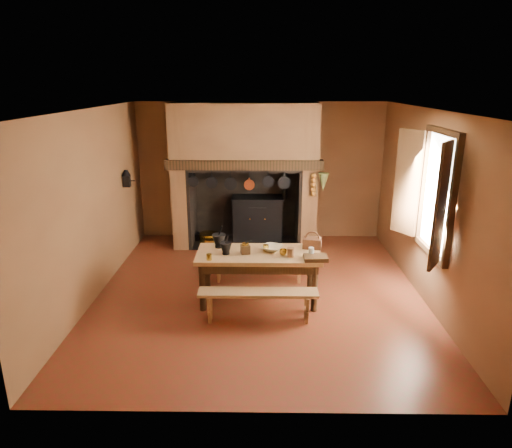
{
  "coord_description": "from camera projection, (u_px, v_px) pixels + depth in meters",
  "views": [
    {
      "loc": [
        0.05,
        -6.55,
        3.17
      ],
      "look_at": [
        -0.05,
        0.3,
        1.03
      ],
      "focal_mm": 32.0,
      "sensor_mm": 36.0,
      "label": 1
    }
  ],
  "objects": [
    {
      "name": "brass_mug_a",
      "position": [
        209.0,
        257.0,
        6.38
      ],
      "size": [
        0.09,
        0.09,
        0.09
      ],
      "primitive_type": "cylinder",
      "rotation": [
        0.0,
        0.0,
        -0.21
      ],
      "color": "#B88F2A",
      "rests_on": "work_table"
    },
    {
      "name": "wicker_basket",
      "position": [
        312.0,
        242.0,
        6.83
      ],
      "size": [
        0.31,
        0.24,
        0.26
      ],
      "rotation": [
        0.0,
        0.0,
        -0.19
      ],
      "color": "#502B18",
      "rests_on": "work_table"
    },
    {
      "name": "window",
      "position": [
        429.0,
        193.0,
        6.27
      ],
      "size": [
        0.39,
        1.75,
        1.76
      ],
      "color": "white",
      "rests_on": "wall_right"
    },
    {
      "name": "wall_right",
      "position": [
        428.0,
        207.0,
        6.74
      ],
      "size": [
        0.02,
        5.5,
        2.8
      ],
      "primitive_type": "cube",
      "color": "brown",
      "rests_on": "floor"
    },
    {
      "name": "work_table",
      "position": [
        259.0,
        260.0,
        6.7
      ],
      "size": [
        1.81,
        0.8,
        0.78
      ],
      "color": "#B38052",
      "rests_on": "floor"
    },
    {
      "name": "wall_front",
      "position": [
        257.0,
        285.0,
        4.15
      ],
      "size": [
        5.0,
        0.02,
        2.8
      ],
      "primitive_type": "cube",
      "color": "brown",
      "rests_on": "floor"
    },
    {
      "name": "hanging_pans",
      "position": [
        242.0,
        183.0,
        8.52
      ],
      "size": [
        1.92,
        0.29,
        0.27
      ],
      "color": "black",
      "rests_on": "chimney_breast"
    },
    {
      "name": "bench_front",
      "position": [
        258.0,
        299.0,
        6.21
      ],
      "size": [
        1.63,
        0.29,
        0.46
      ],
      "color": "#B38052",
      "rests_on": "floor"
    },
    {
      "name": "brass_mug_b",
      "position": [
        266.0,
        248.0,
        6.72
      ],
      "size": [
        0.11,
        0.11,
        0.09
      ],
      "primitive_type": "cylinder",
      "rotation": [
        0.0,
        0.0,
        -0.35
      ],
      "color": "#B88F2A",
      "rests_on": "work_table"
    },
    {
      "name": "hearth_pans",
      "position": [
        209.0,
        239.0,
        9.3
      ],
      "size": [
        0.51,
        0.62,
        0.2
      ],
      "color": "#B88F2A",
      "rests_on": "floor"
    },
    {
      "name": "onion_string",
      "position": [
        314.0,
        185.0,
        8.49
      ],
      "size": [
        0.12,
        0.1,
        0.46
      ],
      "primitive_type": null,
      "color": "#B26920",
      "rests_on": "chimney_breast"
    },
    {
      "name": "wall_left",
      "position": [
        92.0,
        206.0,
        6.81
      ],
      "size": [
        0.02,
        5.5,
        2.8
      ],
      "primitive_type": "cube",
      "color": "brown",
      "rests_on": "floor"
    },
    {
      "name": "ceiling",
      "position": [
        259.0,
        109.0,
        6.36
      ],
      "size": [
        5.5,
        5.5,
        0.0
      ],
      "primitive_type": "plane",
      "rotation": [
        3.14,
        0.0,
        0.0
      ],
      "color": "silver",
      "rests_on": "back_wall"
    },
    {
      "name": "back_wall",
      "position": [
        260.0,
        171.0,
        9.4
      ],
      "size": [
        5.0,
        0.02,
        2.8
      ],
      "primitive_type": "cube",
      "color": "brown",
      "rests_on": "floor"
    },
    {
      "name": "glass_jar",
      "position": [
        311.0,
        252.0,
        6.49
      ],
      "size": [
        0.1,
        0.1,
        0.14
      ],
      "primitive_type": "cylinder",
      "rotation": [
        0.0,
        0.0,
        -0.34
      ],
      "color": "beige",
      "rests_on": "work_table"
    },
    {
      "name": "brass_cup",
      "position": [
        283.0,
        252.0,
        6.56
      ],
      "size": [
        0.14,
        0.14,
        0.09
      ],
      "primitive_type": "imported",
      "rotation": [
        0.0,
        0.0,
        0.31
      ],
      "color": "#B88F2A",
      "rests_on": "work_table"
    },
    {
      "name": "wooden_tray",
      "position": [
        316.0,
        258.0,
        6.38
      ],
      "size": [
        0.34,
        0.24,
        0.06
      ],
      "primitive_type": "cube",
      "rotation": [
        0.0,
        0.0,
        0.03
      ],
      "color": "#311D0F",
      "rests_on": "work_table"
    },
    {
      "name": "wall_coffee_mill",
      "position": [
        127.0,
        177.0,
        8.26
      ],
      "size": [
        0.23,
        0.16,
        0.31
      ],
      "color": "black",
      "rests_on": "wall_left"
    },
    {
      "name": "iron_range",
      "position": [
        258.0,
        218.0,
        9.39
      ],
      "size": [
        1.12,
        0.55,
        1.6
      ],
      "color": "black",
      "rests_on": "floor"
    },
    {
      "name": "floor",
      "position": [
        259.0,
        292.0,
        7.2
      ],
      "size": [
        5.5,
        5.5,
        0.0
      ],
      "primitive_type": "plane",
      "color": "#5F2516",
      "rests_on": "ground"
    },
    {
      "name": "stoneware_crock",
      "position": [
        291.0,
        252.0,
        6.49
      ],
      "size": [
        0.11,
        0.11,
        0.13
      ],
      "primitive_type": "cylinder",
      "rotation": [
        0.0,
        0.0,
        0.03
      ],
      "color": "brown",
      "rests_on": "work_table"
    },
    {
      "name": "bench_back",
      "position": [
        259.0,
        262.0,
        7.47
      ],
      "size": [
        1.63,
        0.29,
        0.46
      ],
      "color": "#B38052",
      "rests_on": "floor"
    },
    {
      "name": "chimney_breast",
      "position": [
        245.0,
        155.0,
        8.86
      ],
      "size": [
        2.95,
        0.96,
        2.8
      ],
      "color": "brown",
      "rests_on": "floor"
    },
    {
      "name": "coffee_grinder",
      "position": [
        245.0,
        249.0,
        6.61
      ],
      "size": [
        0.18,
        0.15,
        0.2
      ],
      "rotation": [
        0.0,
        0.0,
        0.22
      ],
      "color": "#311D0F",
      "rests_on": "work_table"
    },
    {
      "name": "mixing_bowl",
      "position": [
        272.0,
        248.0,
        6.73
      ],
      "size": [
        0.4,
        0.4,
        0.07
      ],
      "primitive_type": "imported",
      "rotation": [
        0.0,
        0.0,
        -0.41
      ],
      "color": "#C2B795",
      "rests_on": "work_table"
    },
    {
      "name": "mortar_small",
      "position": [
        226.0,
        248.0,
        6.57
      ],
      "size": [
        0.18,
        0.18,
        0.3
      ],
      "rotation": [
        0.0,
        0.0,
        0.17
      ],
      "color": "black",
      "rests_on": "work_table"
    },
    {
      "name": "mortar_large",
      "position": [
        219.0,
        240.0,
        6.84
      ],
      "size": [
        0.2,
        0.2,
        0.35
      ],
      "rotation": [
        0.0,
        0.0,
        -0.39
      ],
      "color": "black",
      "rests_on": "work_table"
    },
    {
      "name": "herb_bunch",
      "position": [
        323.0,
        182.0,
        8.48
      ],
      "size": [
        0.2,
        0.2,
        0.35
      ],
      "primitive_type": "cone",
      "rotation": [
        3.14,
        0.0,
        0.0
      ],
      "color": "#5B6530",
      "rests_on": "chimney_breast"
    }
  ]
}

